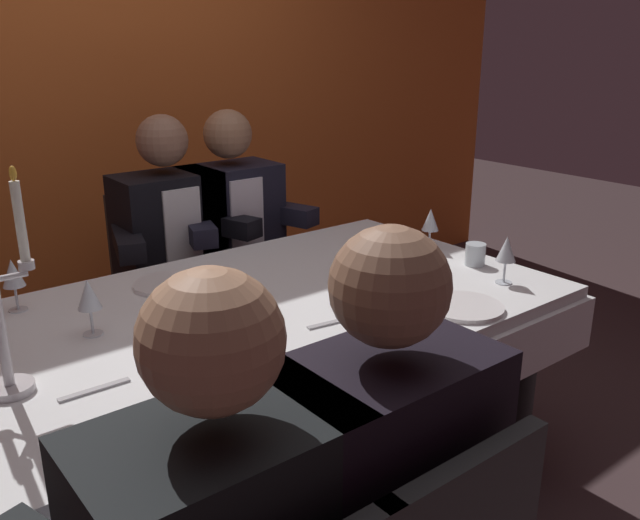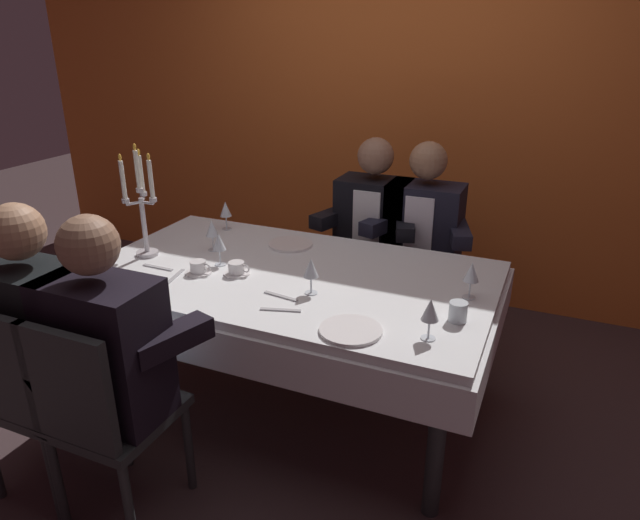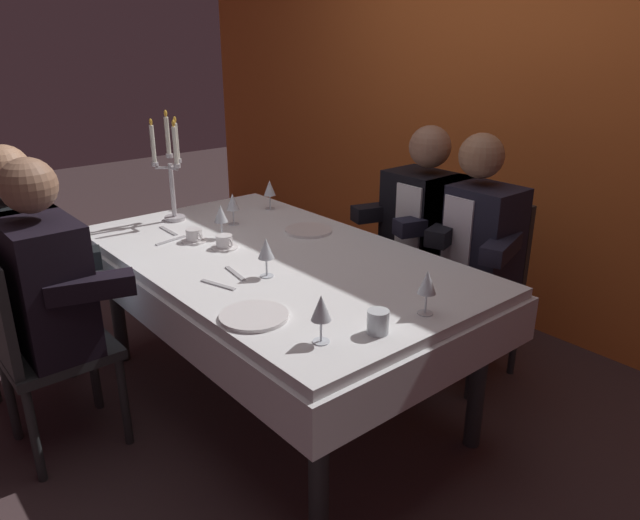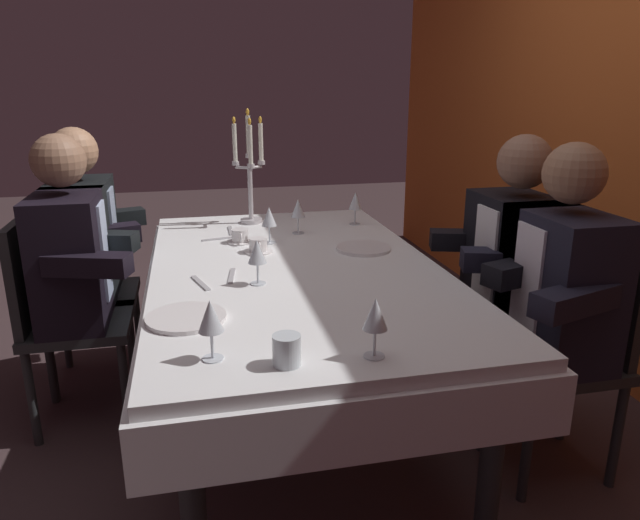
% 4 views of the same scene
% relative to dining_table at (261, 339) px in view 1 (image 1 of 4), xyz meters
% --- Properties ---
extents(ground_plane, '(12.00, 12.00, 0.00)m').
position_rel_dining_table_xyz_m(ground_plane, '(0.00, 0.00, -0.62)').
color(ground_plane, '#402F30').
extents(back_wall, '(6.00, 0.12, 2.70)m').
position_rel_dining_table_xyz_m(back_wall, '(0.00, 1.66, 0.73)').
color(back_wall, orange).
rests_on(back_wall, ground_plane).
extents(dining_table, '(1.94, 1.14, 0.74)m').
position_rel_dining_table_xyz_m(dining_table, '(0.00, 0.00, 0.00)').
color(dining_table, white).
rests_on(dining_table, ground_plane).
extents(dinner_plate_0, '(0.24, 0.24, 0.01)m').
position_rel_dining_table_xyz_m(dinner_plate_0, '(0.47, -0.42, 0.13)').
color(dinner_plate_0, white).
rests_on(dinner_plate_0, dining_table).
extents(dinner_plate_1, '(0.23, 0.23, 0.01)m').
position_rel_dining_table_xyz_m(dinner_plate_1, '(-0.15, 0.32, 0.13)').
color(dinner_plate_1, white).
rests_on(dinner_plate_1, dining_table).
extents(wine_glass_0, '(0.07, 0.07, 0.16)m').
position_rel_dining_table_xyz_m(wine_glass_0, '(-0.49, 0.10, 0.23)').
color(wine_glass_0, silver).
rests_on(wine_glass_0, dining_table).
extents(wine_glass_1, '(0.07, 0.07, 0.16)m').
position_rel_dining_table_xyz_m(wine_glass_1, '(0.19, -0.17, 0.23)').
color(wine_glass_1, silver).
rests_on(wine_glass_1, dining_table).
extents(wine_glass_2, '(0.07, 0.07, 0.16)m').
position_rel_dining_table_xyz_m(wine_glass_2, '(-0.61, 0.42, 0.24)').
color(wine_glass_2, silver).
rests_on(wine_glass_2, dining_table).
extents(wine_glass_3, '(0.07, 0.07, 0.16)m').
position_rel_dining_table_xyz_m(wine_glass_3, '(-0.35, -0.05, 0.23)').
color(wine_glass_3, silver).
rests_on(wine_glass_3, dining_table).
extents(wine_glass_4, '(0.07, 0.07, 0.16)m').
position_rel_dining_table_xyz_m(wine_glass_4, '(0.75, -0.35, 0.23)').
color(wine_glass_4, silver).
rests_on(wine_glass_4, dining_table).
extents(wine_glass_5, '(0.07, 0.07, 0.16)m').
position_rel_dining_table_xyz_m(wine_glass_5, '(0.83, 0.06, 0.23)').
color(wine_glass_5, silver).
rests_on(wine_glass_5, dining_table).
extents(water_tumbler_0, '(0.07, 0.07, 0.08)m').
position_rel_dining_table_xyz_m(water_tumbler_0, '(0.82, -0.17, 0.16)').
color(water_tumbler_0, silver).
rests_on(water_tumbler_0, dining_table).
extents(coffee_cup_0, '(0.13, 0.12, 0.06)m').
position_rel_dining_table_xyz_m(coffee_cup_0, '(-0.21, -0.12, 0.15)').
color(coffee_cup_0, white).
rests_on(coffee_cup_0, dining_table).
extents(coffee_cup_1, '(0.13, 0.12, 0.06)m').
position_rel_dining_table_xyz_m(coffee_cup_1, '(-0.39, -0.18, 0.15)').
color(coffee_cup_1, white).
rests_on(coffee_cup_1, dining_table).
extents(fork_0, '(0.17, 0.02, 0.01)m').
position_rel_dining_table_xyz_m(fork_0, '(-0.60, -0.21, 0.12)').
color(fork_0, '#B7B7BC').
rests_on(fork_0, dining_table).
extents(spoon_1, '(0.17, 0.07, 0.01)m').
position_rel_dining_table_xyz_m(spoon_1, '(0.14, -0.37, 0.12)').
color(spoon_1, '#B7B7BC').
rests_on(spoon_1, dining_table).
extents(spoon_2, '(0.05, 0.17, 0.01)m').
position_rel_dining_table_xyz_m(spoon_2, '(-0.46, -0.26, 0.12)').
color(spoon_2, '#B7B7BC').
rests_on(spoon_2, dining_table).
extents(fork_3, '(0.17, 0.04, 0.01)m').
position_rel_dining_table_xyz_m(fork_3, '(0.09, -0.25, 0.12)').
color(fork_3, '#B7B7BC').
rests_on(fork_3, dining_table).
extents(seated_diner_1, '(0.63, 0.48, 1.24)m').
position_rel_dining_table_xyz_m(seated_diner_1, '(-0.31, -0.89, 0.11)').
color(seated_diner_1, '#282B2C').
rests_on(seated_diner_1, ground_plane).
extents(seated_diner_2, '(0.63, 0.48, 1.24)m').
position_rel_dining_table_xyz_m(seated_diner_2, '(0.12, 0.89, 0.11)').
color(seated_diner_2, '#282B2C').
rests_on(seated_diner_2, ground_plane).
extents(seated_diner_3, '(0.63, 0.48, 1.24)m').
position_rel_dining_table_xyz_m(seated_diner_3, '(0.43, 0.89, 0.11)').
color(seated_diner_3, '#282B2C').
rests_on(seated_diner_3, ground_plane).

